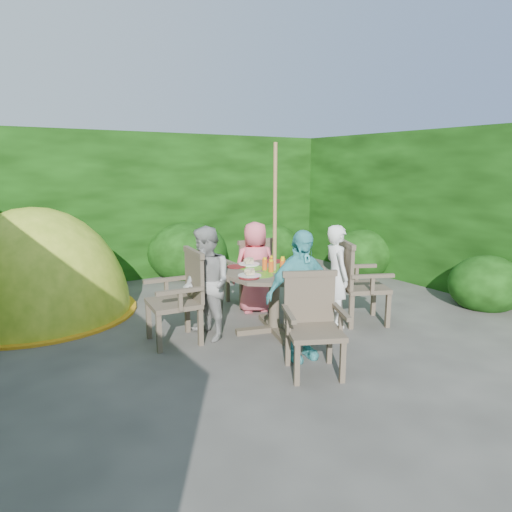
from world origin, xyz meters
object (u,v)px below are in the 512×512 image
dome_tent (40,314)px  child_right (337,276)px  child_back (255,267)px  patio_table (275,280)px  garden_chair_back (251,271)px  child_front (300,295)px  garden_chair_right (357,281)px  parasol_pole (275,240)px  garden_chair_front (313,322)px  garden_chair_left (181,295)px  child_left (207,284)px

dome_tent → child_right: bearing=-40.3°
child_right → child_back: size_ratio=1.02×
child_right → child_back: bearing=46.4°
patio_table → child_right: 0.80m
garden_chair_back → child_right: bearing=111.8°
child_right → child_front: size_ratio=0.94×
garden_chair_right → child_right: child_right is taller
parasol_pole → garden_chair_right: parasol_pole is taller
patio_table → garden_chair_front: 1.11m
garden_chair_left → garden_chair_front: (0.75, -1.38, -0.04)m
garden_chair_front → garden_chair_back: bearing=99.1°
parasol_pole → child_left: bearing=163.8°
patio_table → garden_chair_left: (-1.05, 0.32, -0.10)m
parasol_pole → dome_tent: 3.34m
child_front → child_right: bearing=32.1°
garden_chair_left → child_back: size_ratio=0.81×
garden_chair_right → child_front: bearing=135.6°
garden_chair_front → child_left: (-0.47, 1.28, 0.16)m
garden_chair_right → dome_tent: (-3.32, 2.49, -0.53)m
child_right → dome_tent: 3.93m
garden_chair_front → patio_table: bearing=99.7°
garden_chair_back → child_left: 1.38m
dome_tent → child_back: bearing=-31.6°
garden_chair_front → child_front: 0.35m
garden_chair_left → child_front: size_ratio=0.74×
parasol_pole → child_front: parasol_pole is taller
patio_table → dome_tent: size_ratio=0.56×
garden_chair_left → garden_chair_back: bearing=124.4°
garden_chair_back → dome_tent: 2.87m
patio_table → garden_chair_front: bearing=-105.7°
garden_chair_front → child_front: bearing=101.7°
garden_chair_back → patio_table: bearing=75.6°
parasol_pole → dome_tent: parasol_pole is taller
patio_table → child_right: bearing=-16.3°
garden_chair_back → garden_chair_front: size_ratio=1.01×
child_front → parasol_pole: bearing=77.1°
garden_chair_right → dome_tent: 4.18m
patio_table → child_back: size_ratio=1.30×
child_right → garden_chair_right: bearing=-85.9°
patio_table → parasol_pole: (-0.00, 0.00, 0.47)m
garden_chair_front → child_back: size_ratio=0.75×
garden_chair_front → child_back: child_back is taller
patio_table → garden_chair_left: 1.10m
patio_table → dome_tent: dome_tent is taller
parasol_pole → garden_chair_left: 1.23m
dome_tent → patio_table: bearing=-45.8°
parasol_pole → child_left: parasol_pole is taller
child_left → dome_tent: size_ratio=0.45×
child_front → dome_tent: 3.66m
garden_chair_right → child_left: 1.90m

